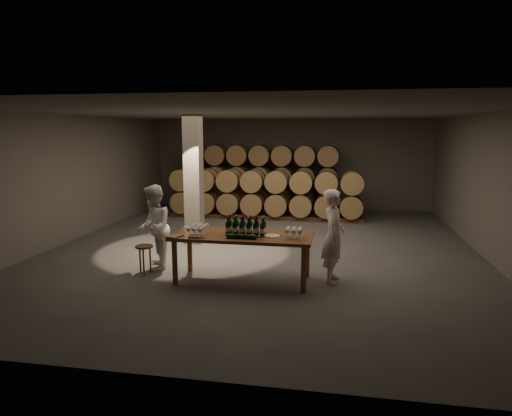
% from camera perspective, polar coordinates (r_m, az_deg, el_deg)
% --- Properties ---
extents(room, '(12.00, 12.00, 12.00)m').
position_cam_1_polar(room, '(11.43, -7.79, 3.51)').
color(room, '#4C4A48').
rests_on(room, ground).
extents(tasting_table, '(2.60, 1.10, 0.90)m').
position_cam_1_polar(tasting_table, '(8.53, -1.71, -4.00)').
color(tasting_table, brown).
rests_on(tasting_table, ground).
extents(barrel_stack_back, '(5.48, 0.95, 2.31)m').
position_cam_1_polar(barrel_stack_back, '(16.11, 0.58, 3.93)').
color(barrel_stack_back, brown).
rests_on(barrel_stack_back, ground).
extents(barrel_stack_front, '(6.26, 0.95, 1.57)m').
position_cam_1_polar(barrel_stack_front, '(14.72, 1.17, 1.93)').
color(barrel_stack_front, brown).
rests_on(barrel_stack_front, ground).
extents(bottle_cluster, '(0.74, 0.24, 0.36)m').
position_cam_1_polar(bottle_cluster, '(8.44, -1.29, -2.53)').
color(bottle_cluster, black).
rests_on(bottle_cluster, tasting_table).
extents(lying_bottles, '(0.64, 0.09, 0.09)m').
position_cam_1_polar(lying_bottles, '(8.15, -1.73, -3.58)').
color(lying_bottles, black).
rests_on(lying_bottles, tasting_table).
extents(glass_cluster_left, '(0.30, 0.52, 0.17)m').
position_cam_1_polar(glass_cluster_left, '(8.59, -7.29, -2.43)').
color(glass_cluster_left, silver).
rests_on(glass_cluster_left, tasting_table).
extents(glass_cluster_right, '(0.31, 0.31, 0.19)m').
position_cam_1_polar(glass_cluster_right, '(8.25, 4.77, -2.80)').
color(glass_cluster_right, silver).
rests_on(glass_cluster_right, tasting_table).
extents(plate, '(0.30, 0.30, 0.02)m').
position_cam_1_polar(plate, '(8.36, 1.99, -3.50)').
color(plate, white).
rests_on(plate, tasting_table).
extents(notebook_near, '(0.24, 0.20, 0.03)m').
position_cam_1_polar(notebook_near, '(8.35, -7.61, -3.54)').
color(notebook_near, brown).
rests_on(notebook_near, tasting_table).
extents(notebook_corner, '(0.29, 0.33, 0.02)m').
position_cam_1_polar(notebook_corner, '(8.44, -10.16, -3.49)').
color(notebook_corner, brown).
rests_on(notebook_corner, tasting_table).
extents(pen, '(0.14, 0.03, 0.01)m').
position_cam_1_polar(pen, '(8.27, -6.83, -3.73)').
color(pen, black).
rests_on(pen, tasting_table).
extents(stool, '(0.34, 0.34, 0.57)m').
position_cam_1_polar(stool, '(9.29, -13.80, -5.21)').
color(stool, brown).
rests_on(stool, ground).
extents(person_man, '(0.48, 0.67, 1.75)m').
position_cam_1_polar(person_man, '(8.59, 9.67, -3.49)').
color(person_man, white).
rests_on(person_man, ground).
extents(person_woman, '(0.91, 1.02, 1.74)m').
position_cam_1_polar(person_woman, '(9.46, -12.65, -2.40)').
color(person_woman, white).
rests_on(person_woman, ground).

